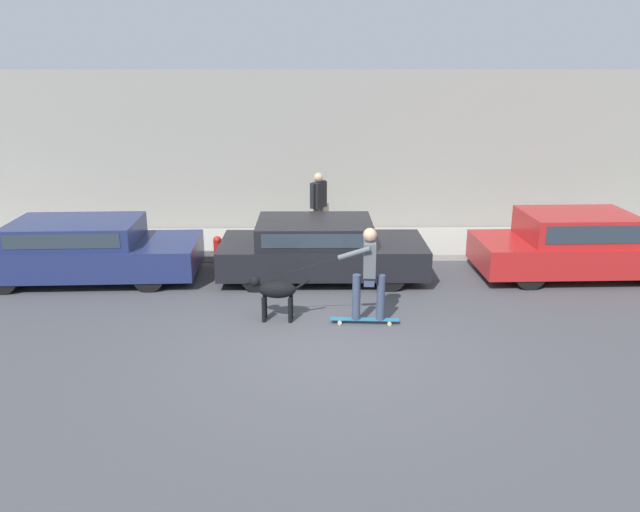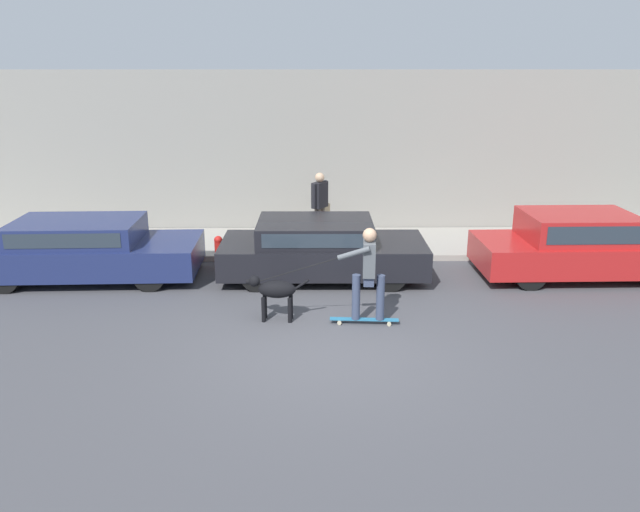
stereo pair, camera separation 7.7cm
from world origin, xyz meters
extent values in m
plane|color=#47474C|center=(0.00, 0.00, 0.00)|extent=(36.00, 36.00, 0.00)
cube|color=gray|center=(0.00, 7.06, 2.02)|extent=(32.00, 0.30, 4.03)
cube|color=#A39E93|center=(0.00, 5.65, 0.07)|extent=(30.00, 2.47, 0.13)
cylinder|color=black|center=(-3.42, 4.17, 0.30)|extent=(0.61, 0.22, 0.61)
cylinder|color=black|center=(-3.38, 2.61, 0.30)|extent=(0.61, 0.22, 0.61)
cylinder|color=black|center=(-6.15, 4.10, 0.30)|extent=(0.61, 0.22, 0.61)
cylinder|color=black|center=(-6.10, 2.54, 0.30)|extent=(0.61, 0.22, 0.61)
cube|color=navy|center=(-4.76, 3.35, 0.48)|extent=(4.44, 1.91, 0.59)
cube|color=navy|center=(-4.94, 3.35, 0.99)|extent=(2.48, 1.68, 0.43)
cube|color=#28333D|center=(-4.92, 2.54, 1.01)|extent=(2.15, 0.07, 0.28)
cylinder|color=black|center=(1.22, 4.14, 0.31)|extent=(0.63, 0.21, 0.62)
cylinder|color=black|center=(1.20, 2.55, 0.31)|extent=(0.63, 0.21, 0.62)
cylinder|color=black|center=(-1.31, 4.16, 0.31)|extent=(0.63, 0.21, 0.62)
cylinder|color=black|center=(-1.33, 2.57, 0.31)|extent=(0.63, 0.21, 0.62)
cube|color=black|center=(-0.06, 3.35, 0.48)|extent=(4.10, 1.86, 0.58)
cube|color=black|center=(-0.22, 3.36, 0.97)|extent=(2.28, 1.66, 0.42)
cube|color=#28333D|center=(-0.23, 2.53, 1.00)|extent=(1.99, 0.03, 0.27)
cylinder|color=black|center=(6.53, 4.12, 0.31)|extent=(0.62, 0.21, 0.61)
cylinder|color=black|center=(3.87, 4.08, 0.31)|extent=(0.62, 0.21, 0.61)
cylinder|color=black|center=(3.90, 2.59, 0.31)|extent=(0.62, 0.21, 0.61)
cube|color=#B21E1E|center=(5.21, 3.35, 0.48)|extent=(4.31, 1.80, 0.59)
cube|color=#B21E1E|center=(5.04, 3.35, 1.05)|extent=(2.15, 1.59, 0.54)
cube|color=#28333D|center=(5.06, 2.57, 1.07)|extent=(1.87, 0.04, 0.35)
cylinder|color=black|center=(-1.10, 1.07, 0.21)|extent=(0.07, 0.07, 0.43)
cylinder|color=black|center=(-1.09, 1.23, 0.21)|extent=(0.07, 0.07, 0.43)
cylinder|color=black|center=(-0.66, 1.03, 0.21)|extent=(0.07, 0.07, 0.43)
cylinder|color=black|center=(-0.64, 1.20, 0.21)|extent=(0.07, 0.07, 0.43)
ellipsoid|color=black|center=(-0.87, 1.13, 0.56)|extent=(0.65, 0.35, 0.30)
sphere|color=black|center=(-1.24, 1.16, 0.69)|extent=(0.19, 0.19, 0.19)
cylinder|color=black|center=(-1.33, 1.17, 0.68)|extent=(0.11, 0.09, 0.09)
cylinder|color=black|center=(-0.46, 1.10, 0.65)|extent=(0.26, 0.06, 0.20)
cylinder|color=beige|center=(0.17, 0.91, 0.04)|extent=(0.07, 0.03, 0.07)
cylinder|color=beige|center=(0.18, 1.06, 0.04)|extent=(0.07, 0.03, 0.07)
cylinder|color=beige|center=(0.99, 0.86, 0.04)|extent=(0.07, 0.03, 0.07)
cylinder|color=beige|center=(1.00, 1.01, 0.04)|extent=(0.07, 0.03, 0.07)
cube|color=teal|center=(0.58, 0.96, 0.08)|extent=(1.15, 0.20, 0.02)
cylinder|color=#38425B|center=(0.44, 0.97, 0.47)|extent=(0.14, 0.14, 0.77)
cylinder|color=#38425B|center=(0.84, 0.94, 0.47)|extent=(0.14, 0.14, 0.77)
cube|color=#38425B|center=(0.64, 0.96, 0.78)|extent=(0.19, 0.31, 0.15)
cube|color=#4C5156|center=(0.64, 0.96, 1.14)|extent=(0.22, 0.40, 0.56)
sphere|color=tan|center=(0.64, 0.96, 1.53)|extent=(0.22, 0.22, 0.22)
cylinder|color=#4C5156|center=(0.66, 1.19, 1.11)|extent=(0.09, 0.09, 0.54)
cylinder|color=#4C5156|center=(0.38, 0.78, 1.28)|extent=(0.54, 0.21, 0.27)
cylinder|color=black|center=(-0.55, 1.00, 0.93)|extent=(1.39, 0.34, 0.54)
cylinder|color=brown|center=(-0.06, 5.69, 0.54)|extent=(0.15, 0.15, 0.82)
cylinder|color=brown|center=(-0.14, 5.54, 0.54)|extent=(0.15, 0.15, 0.82)
cube|color=black|center=(-0.10, 5.61, 1.25)|extent=(0.40, 0.47, 0.60)
cylinder|color=black|center=(0.04, 5.83, 1.26)|extent=(0.09, 0.09, 0.57)
cylinder|color=black|center=(-0.24, 5.39, 1.26)|extent=(0.09, 0.09, 0.57)
sphere|color=tan|center=(-0.10, 5.61, 1.66)|extent=(0.22, 0.22, 0.22)
cube|color=tan|center=(0.04, 5.83, 0.86)|extent=(0.23, 0.29, 0.23)
cylinder|color=red|center=(-2.28, 4.17, 0.26)|extent=(0.17, 0.17, 0.52)
sphere|color=red|center=(-2.28, 4.17, 0.57)|extent=(0.18, 0.18, 0.18)
camera|label=1|loc=(-0.36, -8.64, 4.13)|focal=35.00mm
camera|label=2|loc=(-0.28, -8.64, 4.13)|focal=35.00mm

